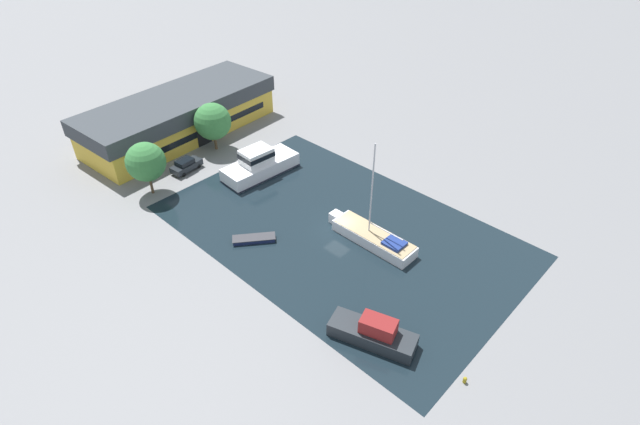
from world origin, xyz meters
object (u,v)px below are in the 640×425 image
parked_car (186,165)px  cabin_boat (374,333)px  quay_tree_near_building (213,122)px  small_dinghy (254,239)px  warehouse_building (180,115)px  quay_tree_by_water (146,162)px  sailboat_moored (372,237)px  motor_cruiser (259,165)px

parked_car → cabin_boat: bearing=-15.0°
quay_tree_near_building → parked_car: bearing=-163.3°
quay_tree_near_building → small_dinghy: quay_tree_near_building is taller
quay_tree_near_building → warehouse_building: bearing=94.7°
quay_tree_by_water → small_dinghy: (2.54, -16.11, -4.16)m
sailboat_moored → motor_cruiser: 19.31m
parked_car → cabin_boat: (-5.09, -35.26, 0.14)m
sailboat_moored → parked_car: bearing=100.8°
parked_car → motor_cruiser: size_ratio=0.42×
motor_cruiser → small_dinghy: 13.66m
quay_tree_by_water → motor_cruiser: bearing=-27.7°
parked_car → sailboat_moored: sailboat_moored is taller
warehouse_building → small_dinghy: bearing=-112.2°
warehouse_building → parked_car: size_ratio=6.71×
cabin_boat → quay_tree_by_water: bearing=73.6°
motor_cruiser → small_dinghy: size_ratio=2.32×
quay_tree_by_water → cabin_boat: (0.80, -33.93, -3.44)m
motor_cruiser → parked_car: bearing=41.9°
warehouse_building → sailboat_moored: bearing=-94.2°
small_dinghy → quay_tree_by_water: bearing=-132.4°
quay_tree_by_water → parked_car: 7.02m
warehouse_building → motor_cruiser: size_ratio=2.83×
motor_cruiser → sailboat_moored: bearing=-179.1°
quay_tree_near_building → parked_car: (-6.20, -1.86, -3.39)m
parked_car → motor_cruiser: bearing=31.8°
sailboat_moored → small_dinghy: bearing=132.1°
warehouse_building → quay_tree_by_water: (-11.49, -10.54, 1.45)m
sailboat_moored → motor_cruiser: (0.82, 19.28, 0.63)m
quay_tree_near_building → parked_car: quay_tree_near_building is taller
parked_car → small_dinghy: parked_car is taller
cabin_boat → warehouse_building: bearing=58.7°
quay_tree_by_water → cabin_boat: bearing=-88.6°
parked_car → small_dinghy: (-3.35, -17.44, -0.59)m
quay_tree_by_water → motor_cruiser: size_ratio=0.65×
quay_tree_near_building → cabin_boat: bearing=-106.9°
parked_car → cabin_boat: cabin_boat is taller
motor_cruiser → quay_tree_by_water: bearing=65.6°
quay_tree_near_building → sailboat_moored: 28.99m
parked_car → motor_cruiser: motor_cruiser is taller
warehouse_building → small_dinghy: warehouse_building is taller
small_dinghy → motor_cruiser: bearing=174.8°
parked_car → motor_cruiser: 9.77m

